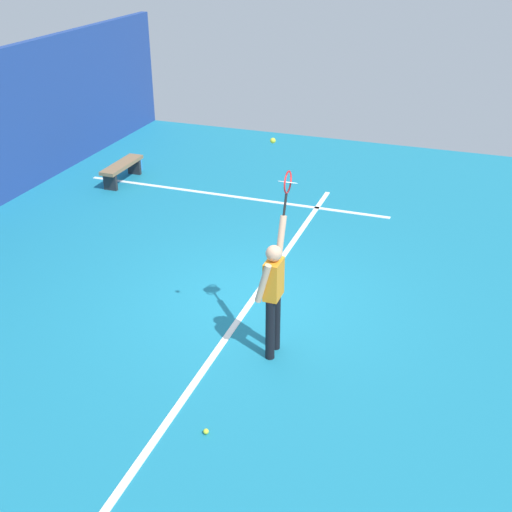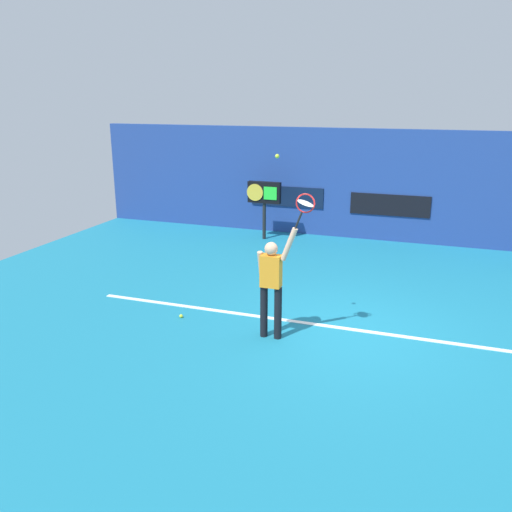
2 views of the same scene
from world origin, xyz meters
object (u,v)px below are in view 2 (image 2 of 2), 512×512
Objects in this scene: tennis_ball at (277,156)px; spare_ball at (181,316)px; tennis_player at (271,281)px; tennis_racket at (305,205)px; scoreboard_clock at (264,195)px.

tennis_ball reaches higher than spare_ball.
tennis_racket is at bearing -0.45° from tennis_player.
tennis_player is at bearing -7.00° from spare_ball.
tennis_ball reaches higher than scoreboard_clock.
scoreboard_clock is (-2.21, 6.20, 0.28)m from tennis_player.
scoreboard_clock is at bearing 109.62° from tennis_player.
tennis_racket is 0.88m from tennis_ball.
tennis_player is 28.96× the size of tennis_ball.
scoreboard_clock is 24.39× the size of spare_ball.
spare_ball is at bearing 174.75° from tennis_ball.
spare_ball is (-1.90, 0.17, -3.04)m from tennis_ball.
tennis_player is 28.96× the size of spare_ball.
tennis_ball is at bearing -5.25° from spare_ball.
scoreboard_clock is at bearing 113.89° from tennis_racket.
tennis_racket is 3.32m from spare_ball.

